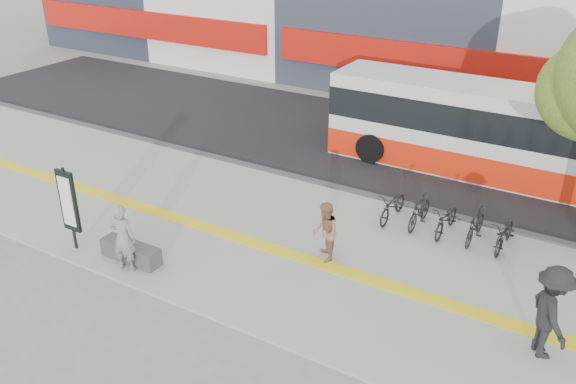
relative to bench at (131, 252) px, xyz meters
The scene contains 12 objects.
ground 2.88m from the bench, 24.78° to the left, with size 120.00×120.00×0.00m, color slate.
sidewalk 3.76m from the bench, 46.08° to the left, with size 40.00×7.00×0.08m, color gray.
tactile_strip 3.41m from the bench, 40.24° to the left, with size 40.00×0.45×0.01m, color gold.
street 10.53m from the bench, 75.70° to the left, with size 40.00×8.00×0.06m, color black.
curb 6.73m from the bench, 67.25° to the left, with size 40.00×0.25×0.14m, color #38383A.
bench is the anchor object (origin of this frame).
signboard 1.94m from the bench, 169.19° to the right, with size 0.55×0.10×2.20m.
bus 11.53m from the bench, 57.70° to the left, with size 10.51×2.49×2.80m.
bicycle_row 8.03m from the bench, 40.35° to the left, with size 3.55×1.56×0.90m.
seated_woman 0.72m from the bench, 62.96° to the right, with size 0.61×0.40×1.68m, color black.
pedestrian_tan 4.71m from the bench, 31.50° to the left, with size 0.73×0.57×1.50m, color #94654D.
pedestrian_dark 9.35m from the bench, ahead, with size 1.25×0.72×1.94m, color black.
Camera 1 is at (7.09, -9.98, 8.02)m, focal length 37.80 mm.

